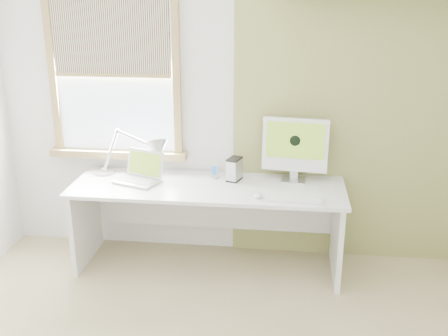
# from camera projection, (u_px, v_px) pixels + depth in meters

# --- Properties ---
(room) EXTENTS (4.04, 3.54, 2.64)m
(room) POSITION_uv_depth(u_px,v_px,m) (200.00, 179.00, 2.78)
(room) COLOR tan
(room) RESTS_ON ground
(accent_wall) EXTENTS (2.00, 0.02, 2.60)m
(accent_wall) POSITION_uv_depth(u_px,v_px,m) (357.00, 110.00, 4.30)
(accent_wall) COLOR #93984F
(accent_wall) RESTS_ON room
(window) EXTENTS (1.20, 0.14, 1.42)m
(window) POSITION_uv_depth(u_px,v_px,m) (114.00, 75.00, 4.42)
(window) COLOR #9C8048
(window) RESTS_ON room
(desk) EXTENTS (2.20, 0.70, 0.73)m
(desk) POSITION_uv_depth(u_px,v_px,m) (209.00, 205.00, 4.41)
(desk) COLOR white
(desk) RESTS_ON room
(desk_lamp) EXTENTS (0.70, 0.28, 0.40)m
(desk_lamp) POSITION_uv_depth(u_px,v_px,m) (147.00, 153.00, 4.42)
(desk_lamp) COLOR #B6B8BB
(desk_lamp) RESTS_ON desk
(laptop) EXTENTS (0.41, 0.37, 0.24)m
(laptop) POSITION_uv_depth(u_px,v_px,m) (141.00, 174.00, 4.37)
(laptop) COLOR #B6B8BB
(laptop) RESTS_ON desk
(phone_dock) EXTENTS (0.08, 0.08, 0.12)m
(phone_dock) POSITION_uv_depth(u_px,v_px,m) (214.00, 174.00, 4.44)
(phone_dock) COLOR #B6B8BB
(phone_dock) RESTS_ON desk
(external_drive) EXTENTS (0.13, 0.17, 0.19)m
(external_drive) POSITION_uv_depth(u_px,v_px,m) (234.00, 169.00, 4.37)
(external_drive) COLOR #B6B8BB
(external_drive) RESTS_ON desk
(imac) EXTENTS (0.54, 0.19, 0.52)m
(imac) POSITION_uv_depth(u_px,v_px,m) (295.00, 146.00, 4.31)
(imac) COLOR #B6B8BB
(imac) RESTS_ON desk
(keyboard) EXTENTS (0.42, 0.14, 0.02)m
(keyboard) POSITION_uv_depth(u_px,v_px,m) (295.00, 200.00, 3.98)
(keyboard) COLOR white
(keyboard) RESTS_ON desk
(mouse) EXTENTS (0.07, 0.11, 0.03)m
(mouse) POSITION_uv_depth(u_px,v_px,m) (258.00, 195.00, 4.04)
(mouse) COLOR white
(mouse) RESTS_ON desk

